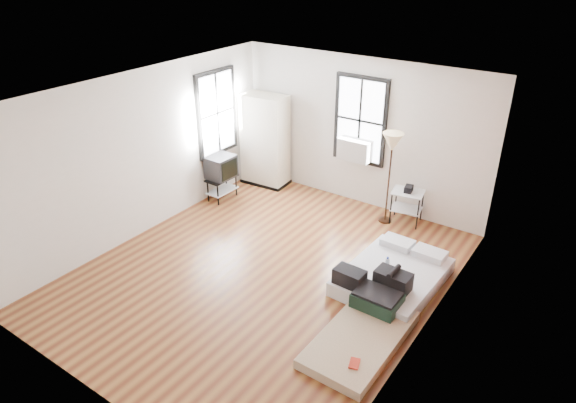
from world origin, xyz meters
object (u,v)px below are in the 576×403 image
Objects in this scene: tv_stand at (221,169)px; mattress_main at (392,275)px; wardrobe at (265,141)px; side_table at (408,198)px; floor_lamp at (392,147)px; mattress_bare at (364,329)px.

mattress_main is at bearing -8.83° from tv_stand.
mattress_main is at bearing -30.05° from wardrobe.
side_table is at bearing -2.63° from wardrobe.
wardrobe is at bearing 177.91° from floor_lamp.
mattress_main is 1.03× the size of mattress_bare.
side_table is at bearing 104.47° from mattress_bare.
wardrobe is at bearing 78.65° from tv_stand.
wardrobe is 2.10× the size of tv_stand.
mattress_bare is at bearing -42.19° from wardrobe.
mattress_main is 2.43× the size of side_table.
mattress_main is 2.01m from side_table.
side_table is at bearing 109.64° from mattress_main.
mattress_main is at bearing -72.66° from side_table.
wardrobe is 2.61× the size of side_table.
tv_stand reaches higher than mattress_bare.
mattress_main is 4.05m from tv_stand.
wardrobe is 1.11× the size of floor_lamp.
wardrobe is (-3.89, 3.07, 0.83)m from mattress_bare.
side_table is 1.02m from floor_lamp.
mattress_main reaches higher than mattress_bare.
tv_stand is (-3.37, -1.16, 0.15)m from side_table.
tv_stand reaches higher than mattress_main.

